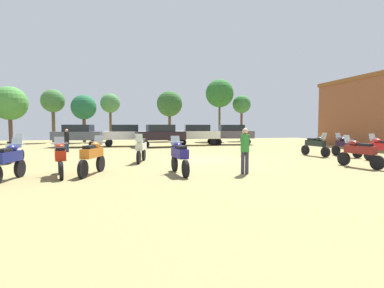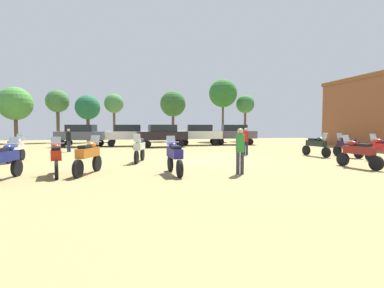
% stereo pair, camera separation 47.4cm
% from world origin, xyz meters
% --- Properties ---
extents(ground_plane, '(44.00, 52.00, 0.02)m').
position_xyz_m(ground_plane, '(0.00, 0.00, 0.01)').
color(ground_plane, olive).
extents(motorcycle_1, '(0.74, 2.12, 1.50)m').
position_xyz_m(motorcycle_1, '(-3.55, -0.36, 0.75)').
color(motorcycle_1, black).
rests_on(motorcycle_1, ground).
extents(motorcycle_2, '(0.62, 2.09, 1.47)m').
position_xyz_m(motorcycle_2, '(-9.95, 1.01, 0.74)').
color(motorcycle_2, black).
rests_on(motorcycle_2, ground).
extents(motorcycle_3, '(0.62, 2.22, 1.49)m').
position_xyz_m(motorcycle_3, '(-2.26, -4.49, 0.75)').
color(motorcycle_3, black).
rests_on(motorcycle_3, ground).
extents(motorcycle_4, '(0.73, 2.26, 1.47)m').
position_xyz_m(motorcycle_4, '(6.07, -4.43, 0.74)').
color(motorcycle_4, black).
rests_on(motorcycle_4, ground).
extents(motorcycle_5, '(0.75, 2.07, 1.47)m').
position_xyz_m(motorcycle_5, '(-6.70, -4.02, 0.74)').
color(motorcycle_5, black).
rests_on(motorcycle_5, ground).
extents(motorcycle_6, '(0.62, 2.23, 1.45)m').
position_xyz_m(motorcycle_6, '(8.85, -0.32, 0.74)').
color(motorcycle_6, black).
rests_on(motorcycle_6, ground).
extents(motorcycle_7, '(0.86, 2.24, 1.51)m').
position_xyz_m(motorcycle_7, '(-5.57, -3.87, 0.77)').
color(motorcycle_7, black).
rests_on(motorcycle_7, ground).
extents(motorcycle_8, '(0.72, 2.24, 1.46)m').
position_xyz_m(motorcycle_8, '(7.29, 0.46, 0.74)').
color(motorcycle_8, black).
rests_on(motorcycle_8, ground).
extents(motorcycle_9, '(0.65, 2.19, 1.49)m').
position_xyz_m(motorcycle_9, '(-8.24, -4.60, 0.75)').
color(motorcycle_9, black).
rests_on(motorcycle_9, ground).
extents(motorcycle_10, '(0.62, 2.20, 1.48)m').
position_xyz_m(motorcycle_10, '(8.65, -3.11, 0.75)').
color(motorcycle_10, black).
rests_on(motorcycle_10, ground).
extents(car_1, '(4.56, 2.58, 2.00)m').
position_xyz_m(car_1, '(-8.51, 11.99, 1.19)').
color(car_1, black).
rests_on(car_1, ground).
extents(car_2, '(4.51, 2.39, 2.00)m').
position_xyz_m(car_2, '(6.09, 12.34, 1.19)').
color(car_2, black).
rests_on(car_2, ground).
extents(car_3, '(4.48, 2.28, 2.00)m').
position_xyz_m(car_3, '(2.48, 12.23, 1.19)').
color(car_3, black).
rests_on(car_3, ground).
extents(car_4, '(4.46, 2.22, 2.00)m').
position_xyz_m(car_4, '(-1.34, 10.45, 1.19)').
color(car_4, black).
rests_on(car_4, ground).
extents(car_5, '(4.36, 1.94, 2.00)m').
position_xyz_m(car_5, '(-4.46, 12.31, 1.19)').
color(car_5, black).
rests_on(car_5, ground).
extents(person_1, '(0.37, 0.37, 1.80)m').
position_xyz_m(person_1, '(0.27, -5.01, 1.08)').
color(person_1, '#323243').
rests_on(person_1, ground).
extents(person_2, '(0.47, 0.47, 1.67)m').
position_xyz_m(person_2, '(-8.50, 6.68, 0.99)').
color(person_2, '#283448').
rests_on(person_2, ground).
extents(person_3, '(0.48, 0.48, 1.77)m').
position_xyz_m(person_3, '(3.27, 2.03, 1.05)').
color(person_3, '#22273E').
rests_on(person_3, ground).
extents(tree_1, '(2.27, 2.27, 5.74)m').
position_xyz_m(tree_1, '(9.87, 19.05, 4.55)').
color(tree_1, brown).
rests_on(tree_1, ground).
extents(tree_2, '(3.17, 3.17, 6.21)m').
position_xyz_m(tree_2, '(0.92, 20.51, 4.61)').
color(tree_2, brown).
rests_on(tree_2, ground).
extents(tree_3, '(3.45, 3.45, 7.62)m').
position_xyz_m(tree_3, '(6.96, 19.05, 5.89)').
color(tree_3, '#4D4925').
rests_on(tree_3, ground).
extents(tree_4, '(2.80, 2.80, 5.40)m').
position_xyz_m(tree_4, '(-9.04, 19.41, 3.98)').
color(tree_4, brown).
rests_on(tree_4, ground).
extents(tree_5, '(2.29, 2.29, 5.73)m').
position_xyz_m(tree_5, '(-6.19, 20.48, 4.54)').
color(tree_5, '#4F4124').
rests_on(tree_5, ground).
extents(tree_6, '(2.60, 2.60, 6.05)m').
position_xyz_m(tree_6, '(-12.50, 20.43, 4.68)').
color(tree_6, brown).
rests_on(tree_6, ground).
extents(tree_8, '(3.60, 3.60, 6.10)m').
position_xyz_m(tree_8, '(-16.48, 19.10, 4.30)').
color(tree_8, brown).
rests_on(tree_8, ground).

